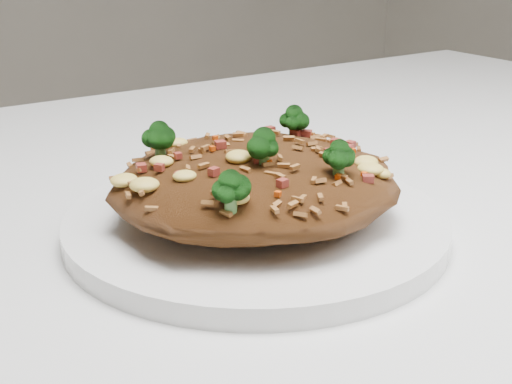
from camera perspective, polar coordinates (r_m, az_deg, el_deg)
dining_table at (r=0.59m, az=3.68°, el=-7.92°), size 1.20×0.80×0.75m
plate at (r=0.47m, az=-0.00°, el=-2.50°), size 0.25×0.25×0.01m
fried_rice at (r=0.46m, az=0.00°, el=1.63°), size 0.19×0.18×0.07m
fork at (r=0.58m, az=2.20°, el=2.69°), size 0.16×0.03×0.00m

